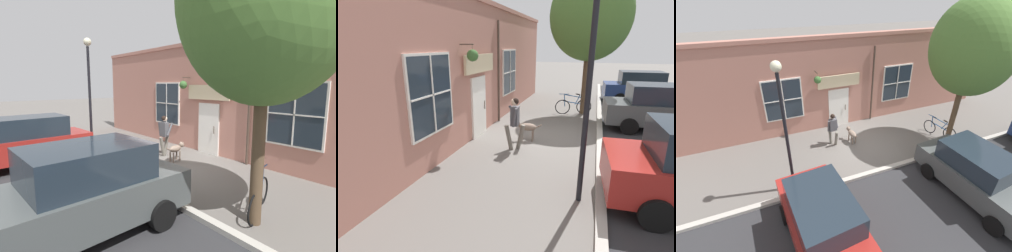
# 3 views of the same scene
# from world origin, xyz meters

# --- Properties ---
(ground_plane) EXTENTS (90.00, 90.00, 0.00)m
(ground_plane) POSITION_xyz_m (0.00, 0.00, 0.00)
(ground_plane) COLOR #66605B
(storefront_facade) EXTENTS (0.95, 18.00, 4.68)m
(storefront_facade) POSITION_xyz_m (-2.34, -0.01, 2.35)
(storefront_facade) COLOR #B27566
(storefront_facade) RESTS_ON ground_plane
(pedestrian_walking) EXTENTS (0.63, 0.55, 1.63)m
(pedestrian_walking) POSITION_xyz_m (-0.55, -1.34, 0.97)
(pedestrian_walking) COLOR #6B665B
(pedestrian_walking) RESTS_ON ground_plane
(dog_on_leash) EXTENTS (1.01, 0.36, 0.71)m
(dog_on_leash) POSITION_xyz_m (-0.43, -0.44, 0.47)
(dog_on_leash) COLOR #7F6B5B
(dog_on_leash) RESTS_ON ground_plane
(street_tree_by_curb) EXTENTS (3.53, 3.17, 6.33)m
(street_tree_by_curb) POSITION_xyz_m (1.25, 4.06, 4.30)
(street_tree_by_curb) COLOR brown
(street_tree_by_curb) RESTS_ON ground_plane
(leaning_bicycle) EXTENTS (1.65, 0.61, 1.00)m
(leaning_bicycle) POSITION_xyz_m (0.79, 3.86, 0.38)
(leaning_bicycle) COLOR black
(leaning_bicycle) RESTS_ON ground_plane
(parked_car_nearest_curb) EXTENTS (4.41, 2.16, 1.75)m
(parked_car_nearest_curb) POSITION_xyz_m (4.10, -3.25, 0.88)
(parked_car_nearest_curb) COLOR maroon
(parked_car_nearest_curb) RESTS_ON ground_plane
(parked_car_mid_block) EXTENTS (4.41, 2.16, 1.75)m
(parked_car_mid_block) POSITION_xyz_m (4.20, 2.27, 0.88)
(parked_car_mid_block) COLOR #474C4C
(parked_car_mid_block) RESTS_ON ground_plane
(street_lamp) EXTENTS (0.32, 0.32, 4.72)m
(street_lamp) POSITION_xyz_m (1.56, -3.65, 3.09)
(street_lamp) COLOR black
(street_lamp) RESTS_ON ground_plane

